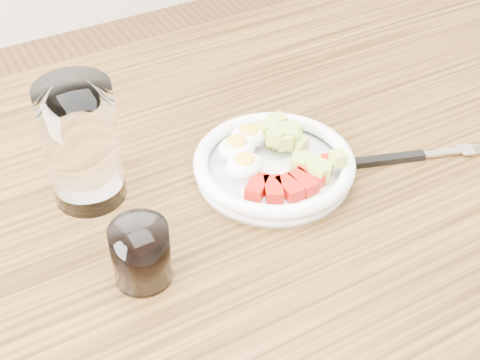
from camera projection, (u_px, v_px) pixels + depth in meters
name	position (u px, v px, depth m)	size (l,w,h in m)	color
dining_table	(250.00, 254.00, 0.91)	(1.50, 0.90, 0.77)	brown
bowl	(273.00, 162.00, 0.87)	(0.21, 0.21, 0.05)	white
fork	(409.00, 157.00, 0.91)	(0.20, 0.08, 0.01)	black
water_glass	(82.00, 144.00, 0.80)	(0.09, 0.09, 0.16)	white
coffee_glass	(141.00, 254.00, 0.73)	(0.07, 0.07, 0.07)	white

